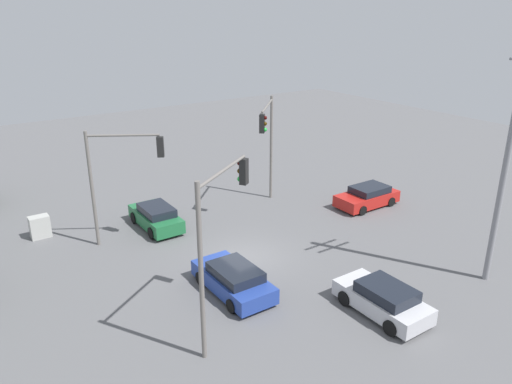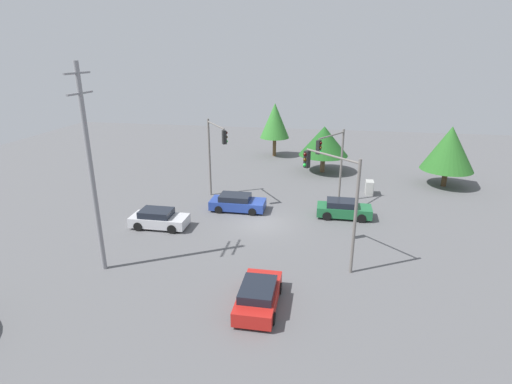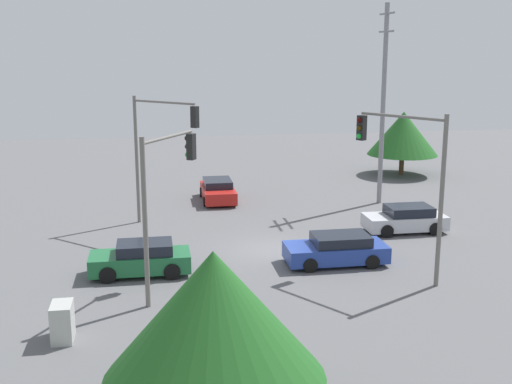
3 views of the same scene
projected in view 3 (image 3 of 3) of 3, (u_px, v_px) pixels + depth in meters
The scene contains 12 objects.
ground_plane at pixel (273, 250), 30.02m from camera, with size 80.00×80.00×0.00m, color #5B5B5E.
sedan_green at pixel (141, 259), 26.72m from camera, with size 1.88×4.15×1.39m.
sedan_red at pixel (218, 191), 39.55m from camera, with size 4.17×2.02×1.32m.
sedan_blue at pixel (337, 249), 28.07m from camera, with size 2.04×4.41×1.32m.
sedan_silver at pixel (406, 219), 32.95m from camera, with size 1.97×4.12×1.35m.
traffic_signal_main at pixel (165, 184), 23.95m from camera, with size 3.44×2.19×6.28m.
traffic_signal_cross at pixel (409, 165), 25.62m from camera, with size 3.55×2.57×6.85m.
traffic_signal_aux at pixel (158, 139), 32.98m from camera, with size 3.12×3.26×6.83m.
utility_pole_tall at pixel (383, 101), 37.80m from camera, with size 2.20×0.28×11.78m.
electrical_cabinet at pixel (62, 322), 20.72m from camera, with size 1.06×0.67×1.25m, color #B2B2AD.
tree_left at pixel (214, 316), 14.49m from camera, with size 5.18×5.18×4.92m.
tree_far at pixel (403, 133), 47.07m from camera, with size 5.16×5.16×4.69m.
Camera 3 is at (28.16, -5.44, 9.32)m, focal length 45.00 mm.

